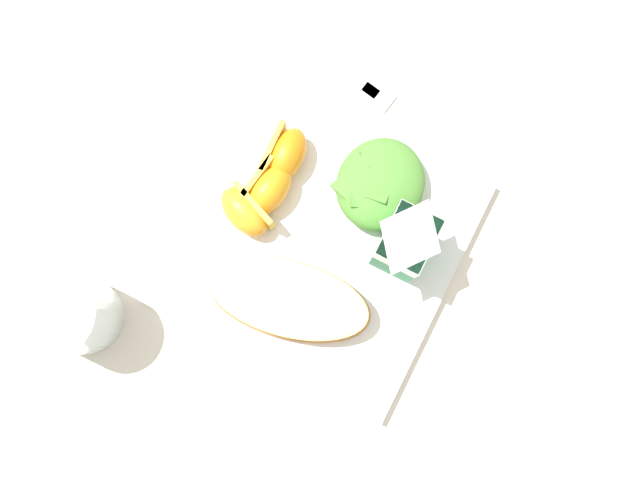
% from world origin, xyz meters
% --- Properties ---
extents(ground, '(3.00, 3.00, 0.00)m').
position_xyz_m(ground, '(0.00, 0.00, 0.00)').
color(ground, beige).
extents(white_plate, '(0.28, 0.28, 0.02)m').
position_xyz_m(white_plate, '(0.00, 0.00, 0.01)').
color(white_plate, white).
rests_on(white_plate, ground).
extents(cheesy_pizza_bread, '(0.11, 0.18, 0.04)m').
position_xyz_m(cheesy_pizza_bread, '(0.07, -0.00, 0.03)').
color(cheesy_pizza_bread, '#A87038').
rests_on(cheesy_pizza_bread, white_plate).
extents(green_salad_pile, '(0.10, 0.09, 0.04)m').
position_xyz_m(green_salad_pile, '(-0.08, 0.03, 0.04)').
color(green_salad_pile, '#4C8433').
rests_on(green_salad_pile, white_plate).
extents(milk_carton, '(0.06, 0.05, 0.11)m').
position_xyz_m(milk_carton, '(-0.03, 0.08, 0.08)').
color(milk_carton, '#2D8451').
rests_on(milk_carton, white_plate).
extents(orange_wedge_front, '(0.06, 0.04, 0.04)m').
position_xyz_m(orange_wedge_front, '(-0.06, -0.07, 0.04)').
color(orange_wedge_front, orange).
rests_on(orange_wedge_front, white_plate).
extents(orange_wedge_middle, '(0.06, 0.05, 0.04)m').
position_xyz_m(orange_wedge_middle, '(-0.02, -0.07, 0.04)').
color(orange_wedge_middle, orange).
rests_on(orange_wedge_middle, white_plate).
extents(orange_wedge_rear, '(0.06, 0.07, 0.04)m').
position_xyz_m(orange_wedge_rear, '(0.01, -0.08, 0.04)').
color(orange_wedge_rear, orange).
rests_on(orange_wedge_rear, white_plate).
extents(metal_fork, '(0.05, 0.19, 0.01)m').
position_xyz_m(metal_fork, '(-0.19, -0.08, 0.00)').
color(metal_fork, silver).
rests_on(metal_fork, ground).
extents(drinking_clear_cup, '(0.08, 0.08, 0.09)m').
position_xyz_m(drinking_clear_cup, '(0.18, -0.18, 0.05)').
color(drinking_clear_cup, silver).
rests_on(drinking_clear_cup, ground).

